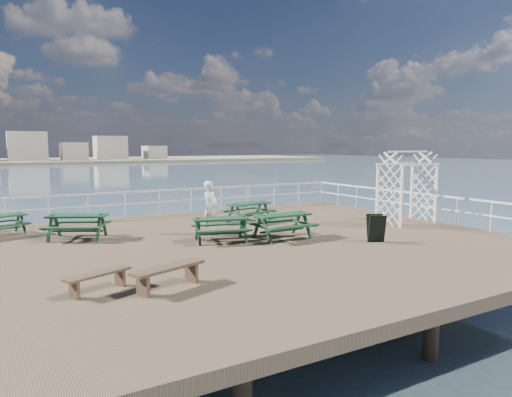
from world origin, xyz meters
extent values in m
cube|color=brown|center=(0.00, 0.00, -0.15)|extent=(18.00, 14.00, 0.30)
plane|color=#435D71|center=(0.00, 40.00, -2.00)|extent=(300.00, 300.00, 0.00)
cube|color=tan|center=(15.00, 135.00, -1.60)|extent=(160.00, 40.00, 0.80)
cube|color=beige|center=(2.00, 132.00, 2.80)|extent=(10.00, 8.00, 8.00)
cube|color=beige|center=(14.00, 132.00, 1.30)|extent=(7.00, 8.00, 5.00)
cube|color=beige|center=(25.00, 132.00, 2.30)|extent=(9.00, 8.00, 7.00)
cube|color=beige|center=(38.00, 132.00, 0.80)|extent=(6.00, 8.00, 4.00)
cylinder|color=brown|center=(7.50, 5.50, -1.35)|extent=(0.36, 0.36, 2.10)
cube|color=white|center=(0.00, 6.85, 1.05)|extent=(17.70, 0.07, 0.07)
cube|color=white|center=(0.00, 6.85, 0.55)|extent=(17.70, 0.05, 0.05)
cube|color=white|center=(8.85, 0.00, 1.05)|extent=(0.07, 13.70, 0.07)
cube|color=white|center=(8.85, 0.00, 0.55)|extent=(0.05, 13.70, 0.05)
cube|color=#14371A|center=(-5.96, 4.41, 0.40)|extent=(1.60, 0.71, 0.04)
cube|color=#14371A|center=(-5.49, 5.12, 0.38)|extent=(0.47, 1.26, 0.05)
cube|color=#14371A|center=(-5.57, 5.38, 0.34)|extent=(0.21, 0.46, 0.78)
cube|color=#14371A|center=(-5.41, 4.87, 0.34)|extent=(0.21, 0.46, 0.78)
cube|color=#14371A|center=(-3.93, 3.13, 0.75)|extent=(1.94, 1.46, 0.06)
cube|color=#14371A|center=(-3.65, 3.67, 0.45)|extent=(1.73, 1.06, 0.05)
cube|color=#14371A|center=(-4.20, 2.59, 0.45)|extent=(1.73, 1.06, 0.05)
cube|color=#14371A|center=(-4.60, 3.48, 0.43)|extent=(0.74, 1.34, 0.06)
cube|color=#14371A|center=(-3.25, 2.78, 0.43)|extent=(0.74, 1.34, 0.06)
cube|color=#14371A|center=(-4.46, 3.75, 0.38)|extent=(0.31, 0.50, 0.89)
cube|color=#14371A|center=(-4.74, 3.21, 0.38)|extent=(0.31, 0.50, 0.89)
cube|color=#14371A|center=(-3.11, 3.05, 0.38)|extent=(0.31, 0.50, 0.89)
cube|color=#14371A|center=(-3.39, 2.51, 0.38)|extent=(0.31, 0.50, 0.89)
cube|color=#14371A|center=(-3.93, 3.13, 0.25)|extent=(1.48, 0.81, 0.06)
cube|color=#14371A|center=(2.47, 3.26, 0.71)|extent=(1.84, 1.01, 0.06)
cube|color=#14371A|center=(2.36, 3.82, 0.43)|extent=(1.75, 0.58, 0.05)
cube|color=#14371A|center=(2.59, 2.69, 0.43)|extent=(1.75, 0.58, 0.05)
cube|color=#14371A|center=(1.76, 3.11, 0.42)|extent=(0.35, 1.39, 0.06)
cube|color=#14371A|center=(3.18, 3.40, 0.42)|extent=(0.35, 1.39, 0.06)
cube|color=#14371A|center=(1.71, 3.39, 0.37)|extent=(0.17, 0.50, 0.85)
cube|color=#14371A|center=(1.82, 2.83, 0.37)|extent=(0.17, 0.50, 0.85)
cube|color=#14371A|center=(3.13, 3.68, 0.37)|extent=(0.17, 0.50, 0.85)
cube|color=#14371A|center=(3.24, 3.12, 0.37)|extent=(0.17, 0.50, 0.85)
cube|color=#14371A|center=(2.47, 3.26, 0.24)|extent=(1.53, 0.38, 0.06)
cube|color=#14371A|center=(-0.07, 0.49, 0.71)|extent=(1.85, 1.11, 0.06)
cube|color=#14371A|center=(0.08, 1.04, 0.43)|extent=(1.73, 0.69, 0.05)
cube|color=#14371A|center=(-0.23, -0.07, 0.43)|extent=(1.73, 0.69, 0.05)
cube|color=#14371A|center=(-0.77, 0.68, 0.41)|extent=(0.45, 1.36, 0.06)
cube|color=#14371A|center=(0.62, 0.30, 0.41)|extent=(0.45, 1.36, 0.06)
cube|color=#14371A|center=(-0.69, 0.96, 0.37)|extent=(0.21, 0.50, 0.84)
cube|color=#14371A|center=(-0.84, 0.40, 0.37)|extent=(0.21, 0.50, 0.84)
cube|color=#14371A|center=(0.70, 0.57, 0.37)|extent=(0.21, 0.50, 0.84)
cube|color=#14371A|center=(0.55, 0.02, 0.37)|extent=(0.21, 0.50, 0.84)
cube|color=#14371A|center=(-0.07, 0.49, 0.24)|extent=(1.50, 0.48, 0.06)
cube|color=#14371A|center=(1.86, -0.08, 0.76)|extent=(1.86, 0.74, 0.06)
cube|color=#14371A|center=(1.86, 0.53, 0.46)|extent=(1.86, 0.27, 0.05)
cube|color=#14371A|center=(1.87, -0.70, 0.46)|extent=(1.86, 0.27, 0.05)
cube|color=#14371A|center=(1.09, -0.09, 0.44)|extent=(0.09, 1.50, 0.06)
cube|color=#14371A|center=(2.64, -0.08, 0.44)|extent=(0.09, 1.50, 0.06)
cube|color=#14371A|center=(1.09, 0.22, 0.39)|extent=(0.09, 0.53, 0.90)
cube|color=#14371A|center=(1.09, -0.40, 0.39)|extent=(0.09, 0.53, 0.90)
cube|color=#14371A|center=(2.64, 0.23, 0.39)|extent=(0.09, 0.53, 0.90)
cube|color=#14371A|center=(2.64, -0.39, 0.39)|extent=(0.09, 0.53, 0.90)
cube|color=#14371A|center=(1.86, -0.08, 0.26)|extent=(1.65, 0.10, 0.06)
cube|color=brown|center=(-3.09, -3.30, 0.46)|extent=(1.74, 0.94, 0.06)
cube|color=brown|center=(-3.69, -3.51, 0.21)|extent=(0.20, 0.37, 0.42)
cube|color=brown|center=(-2.49, -3.09, 0.21)|extent=(0.20, 0.37, 0.42)
cube|color=brown|center=(-4.42, -2.79, 0.38)|extent=(1.44, 0.85, 0.05)
cube|color=brown|center=(-4.91, -2.99, 0.18)|extent=(0.18, 0.31, 0.36)
cube|color=brown|center=(-3.93, -2.58, 0.18)|extent=(0.18, 0.31, 0.36)
cube|color=white|center=(6.61, -0.70, 1.13)|extent=(0.09, 0.09, 2.25)
cube|color=white|center=(6.53, 0.42, 1.13)|extent=(0.09, 0.09, 2.25)
cube|color=white|center=(8.67, -0.54, 1.13)|extent=(0.09, 0.09, 2.25)
cube|color=white|center=(8.59, 0.58, 1.13)|extent=(0.09, 0.09, 2.25)
cube|color=white|center=(7.64, -0.62, 2.29)|extent=(2.25, 0.24, 0.08)
cube|color=white|center=(7.56, 0.50, 2.29)|extent=(2.25, 0.24, 0.08)
cube|color=white|center=(7.60, -0.06, 2.77)|extent=(2.25, 0.24, 0.07)
cube|color=black|center=(4.05, -2.11, 0.43)|extent=(0.58, 0.42, 0.88)
cube|color=black|center=(4.12, -1.95, 0.43)|extent=(0.58, 0.42, 0.88)
imported|color=white|center=(0.08, 1.63, 0.91)|extent=(0.79, 0.72, 1.82)
camera|label=1|loc=(-6.13, -12.32, 3.01)|focal=32.00mm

